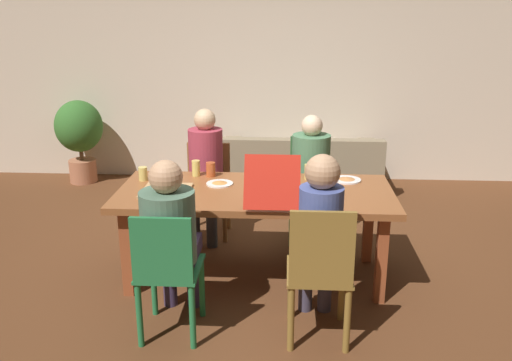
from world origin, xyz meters
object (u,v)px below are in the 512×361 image
object	(u,v)px
chair_3	(320,271)
drinking_glass_0	(211,169)
potted_plant	(79,132)
pizza_box_1	(166,191)
person_0	(311,169)
chair_0	(310,186)
person_3	(320,230)
dining_table	(255,199)
person_1	(170,230)
chair_2	(208,185)
pizza_box_0	(273,191)
couch	(300,171)
drinking_glass_1	(308,172)
drinking_glass_3	(196,168)
person_2	(205,164)
chair_1	(167,270)
drinking_glass_2	(143,174)
plate_0	(347,179)
plate_1	(220,183)

from	to	relation	value
chair_3	drinking_glass_0	world-z (taller)	chair_3
potted_plant	pizza_box_1	bearing A→B (deg)	-56.97
person_0	chair_3	distance (m)	1.66
chair_0	person_3	size ratio (longest dim) A/B	0.76
pizza_box_1	dining_table	bearing A→B (deg)	7.57
person_1	person_3	size ratio (longest dim) A/B	0.96
person_0	chair_2	size ratio (longest dim) A/B	1.37
pizza_box_0	potted_plant	bearing A→B (deg)	133.39
couch	chair_3	bearing A→B (deg)	-88.76
person_3	pizza_box_0	xyz separation A→B (m)	(-0.32, 0.57, 0.06)
drinking_glass_1	couch	xyz separation A→B (m)	(-0.03, 1.87, -0.55)
chair_2	drinking_glass_3	distance (m)	0.65
person_2	person_0	bearing A→B (deg)	-2.30
chair_1	drinking_glass_2	xyz separation A→B (m)	(-0.43, 1.11, 0.30)
pizza_box_0	drinking_glass_1	xyz separation A→B (m)	(0.28, 0.50, 0.01)
person_2	couch	world-z (taller)	person_2
chair_2	pizza_box_0	distance (m)	1.31
person_0	person_1	distance (m)	1.80
dining_table	drinking_glass_0	size ratio (longest dim) A/B	17.74
chair_0	pizza_box_0	world-z (taller)	pizza_box_0
chair_0	drinking_glass_2	xyz separation A→B (m)	(-1.40, -0.69, 0.31)
chair_1	person_3	distance (m)	1.02
dining_table	drinking_glass_3	xyz separation A→B (m)	(-0.52, 0.35, 0.14)
pizza_box_0	person_2	bearing A→B (deg)	124.12
chair_2	drinking_glass_1	distance (m)	1.15
drinking_glass_1	drinking_glass_2	xyz separation A→B (m)	(-1.36, -0.12, -0.01)
chair_3	plate_0	xyz separation A→B (m)	(0.28, 1.20, 0.24)
pizza_box_0	drinking_glass_0	distance (m)	0.75
chair_3	drinking_glass_2	world-z (taller)	chair_3
drinking_glass_0	plate_1	bearing A→B (deg)	-64.99
person_2	pizza_box_1	distance (m)	0.90
chair_1	drinking_glass_0	world-z (taller)	chair_1
person_1	couch	distance (m)	3.13
chair_3	pizza_box_0	distance (m)	0.84
chair_1	plate_0	bearing A→B (deg)	43.90
person_2	pizza_box_1	bearing A→B (deg)	-101.24
person_3	person_2	bearing A→B (deg)	122.43
person_2	pizza_box_0	bearing A→B (deg)	-55.88
couch	pizza_box_0	bearing A→B (deg)	-96.10
dining_table	drinking_glass_1	size ratio (longest dim) A/B	17.10
pizza_box_0	drinking_glass_3	world-z (taller)	pizza_box_0
dining_table	drinking_glass_0	bearing A→B (deg)	138.90
person_1	plate_0	size ratio (longest dim) A/B	5.15
couch	chair_1	bearing A→B (deg)	-106.30
person_2	potted_plant	distance (m)	2.45
person_0	pizza_box_1	xyz separation A→B (m)	(-1.15, -0.84, 0.05)
pizza_box_1	person_3	bearing A→B (deg)	-29.72
pizza_box_0	drinking_glass_2	world-z (taller)	pizza_box_0
chair_3	potted_plant	world-z (taller)	potted_plant
person_0	chair_0	bearing A→B (deg)	90.00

